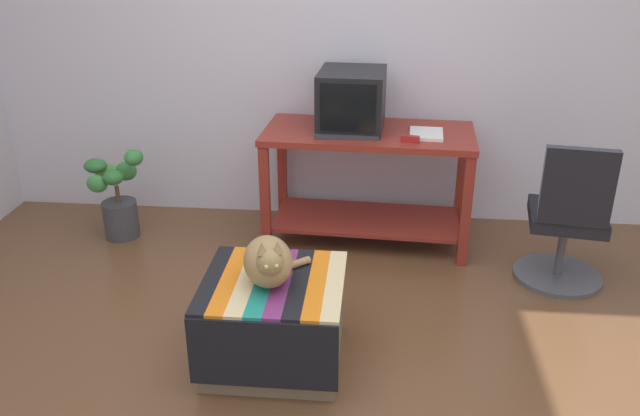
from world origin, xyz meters
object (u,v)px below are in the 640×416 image
object	(u,v)px
tv_monitor	(352,100)
ottoman_with_blanket	(274,320)
desk	(368,167)
stapler	(410,139)
office_chair	(567,224)
potted_plant	(118,197)
book	(426,134)
keyboard	(347,135)
cat	(269,261)

from	to	relation	value
tv_monitor	ottoman_with_blanket	distance (m)	1.63
desk	stapler	distance (m)	0.42
ottoman_with_blanket	office_chair	size ratio (longest dim) A/B	0.75
tv_monitor	stapler	xyz separation A→B (m)	(0.37, -0.26, -0.16)
desk	office_chair	size ratio (longest dim) A/B	1.54
potted_plant	office_chair	size ratio (longest dim) A/B	0.71
tv_monitor	ottoman_with_blanket	bearing A→B (deg)	-98.52
tv_monitor	book	world-z (taller)	tv_monitor
keyboard	book	size ratio (longest dim) A/B	1.61
ottoman_with_blanket	stapler	bearing A→B (deg)	60.32
tv_monitor	potted_plant	xyz separation A→B (m)	(-1.55, -0.16, -0.66)
desk	tv_monitor	world-z (taller)	tv_monitor
cat	stapler	distance (m)	1.38
tv_monitor	keyboard	world-z (taller)	tv_monitor
book	desk	bearing A→B (deg)	172.87
book	potted_plant	bearing A→B (deg)	-175.26
desk	keyboard	xyz separation A→B (m)	(-0.13, -0.13, 0.26)
desk	stapler	bearing A→B (deg)	-36.18
desk	stapler	world-z (taller)	stapler
desk	ottoman_with_blanket	world-z (taller)	desk
stapler	potted_plant	bearing A→B (deg)	99.76
desk	office_chair	xyz separation A→B (m)	(1.17, -0.48, -0.14)
tv_monitor	stapler	size ratio (longest dim) A/B	4.57
keyboard	stapler	distance (m)	0.39
tv_monitor	keyboard	xyz separation A→B (m)	(-0.02, -0.19, -0.17)
potted_plant	tv_monitor	bearing A→B (deg)	6.01
ottoman_with_blanket	office_chair	bearing A→B (deg)	29.42
book	potted_plant	distance (m)	2.09
ottoman_with_blanket	cat	size ratio (longest dim) A/B	1.69
tv_monitor	book	bearing A→B (deg)	-11.00
potted_plant	stapler	size ratio (longest dim) A/B	5.77
desk	potted_plant	distance (m)	1.69
tv_monitor	office_chair	world-z (taller)	tv_monitor
book	office_chair	bearing A→B (deg)	-23.70
ottoman_with_blanket	cat	xyz separation A→B (m)	(-0.01, -0.02, 0.34)
book	ottoman_with_blanket	world-z (taller)	book
book	stapler	size ratio (longest dim) A/B	2.26
office_chair	potted_plant	bearing A→B (deg)	1.07
ottoman_with_blanket	office_chair	xyz separation A→B (m)	(1.58, 0.89, 0.16)
cat	office_chair	bearing A→B (deg)	14.89
ottoman_with_blanket	office_chair	distance (m)	1.82
ottoman_with_blanket	potted_plant	bearing A→B (deg)	134.96
desk	book	bearing A→B (deg)	-7.45
book	office_chair	world-z (taller)	office_chair
tv_monitor	cat	distance (m)	1.53
stapler	office_chair	bearing A→B (deg)	-94.12
desk	cat	distance (m)	1.46
ottoman_with_blanket	keyboard	bearing A→B (deg)	77.36
tv_monitor	cat	xyz separation A→B (m)	(-0.31, -1.45, -0.39)
potted_plant	stapler	xyz separation A→B (m)	(1.92, -0.10, 0.50)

